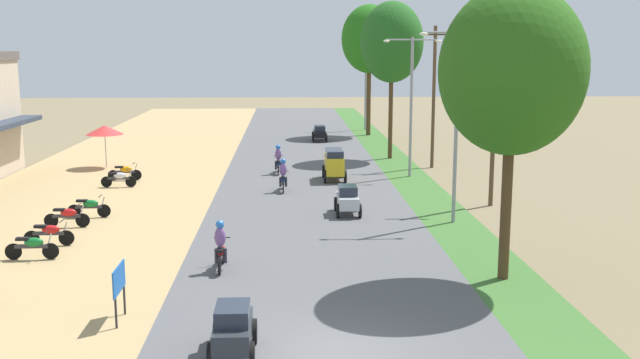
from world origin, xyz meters
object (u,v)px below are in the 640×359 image
Objects in this scene: car_van_yellow at (334,163)px; motorbike_ahead_third at (278,160)px; parked_motorbike_fourth at (89,206)px; car_hatchback_charcoal at (233,328)px; parked_motorbike_third at (67,215)px; utility_pole_far at (434,95)px; motorbike_ahead_second at (283,176)px; parked_motorbike_fifth at (119,178)px; median_tree_nearest at (512,71)px; streetlamp_near at (457,113)px; median_tree_third at (369,39)px; streetlamp_far at (366,81)px; motorbike_foreground_rider at (221,246)px; street_signboard at (119,283)px; utility_pole_near at (494,107)px; streetlamp_mid at (411,97)px; median_tree_second at (392,42)px; parked_motorbike_second at (50,232)px; car_hatchback_silver at (348,199)px; parked_motorbike_nearest at (32,245)px; car_sedan_black at (320,132)px; vendor_umbrella at (105,130)px.

motorbike_ahead_third is (-3.02, 2.21, -0.17)m from car_van_yellow.
parked_motorbike_fourth is 0.90× the size of car_hatchback_charcoal.
parked_motorbike_third is 1.00× the size of motorbike_ahead_third.
utility_pole_far reaches higher than motorbike_ahead_second.
parked_motorbike_third is 1.00× the size of parked_motorbike_fifth.
median_tree_nearest reaches higher than motorbike_ahead_second.
streetlamp_near reaches higher than parked_motorbike_third.
median_tree_third is 5.21m from streetlamp_far.
parked_motorbike_fifth is (-0.28, 6.81, 0.00)m from parked_motorbike_fourth.
median_tree_third is 38.15m from motorbike_foreground_rider.
utility_pole_near reaches higher than street_signboard.
streetlamp_mid is at bearing 30.11° from motorbike_ahead_second.
motorbike_foreground_rider is at bearing -117.72° from streetlamp_mid.
motorbike_ahead_second is (-6.84, -10.79, -6.56)m from median_tree_second.
motorbike_ahead_third reaches higher than parked_motorbike_second.
median_tree_second is at bearing 75.42° from car_hatchback_charcoal.
median_tree_nearest reaches higher than car_van_yellow.
streetlamp_near reaches higher than car_hatchback_silver.
car_hatchback_charcoal is at bearing -53.80° from parked_motorbike_second.
streetlamp_mid is 0.91× the size of utility_pole_far.
car_van_yellow is (11.12, 12.68, 0.47)m from parked_motorbike_second.
parked_motorbike_third is 0.17× the size of median_tree_third.
motorbike_ahead_second is (8.41, 11.44, 0.30)m from parked_motorbike_nearest.
motorbike_ahead_second is (-8.89, -7.36, -3.51)m from utility_pole_far.
car_hatchback_charcoal is at bearing -48.33° from parked_motorbike_nearest.
parked_motorbike_third is 0.22× the size of utility_pole_far.
utility_pole_near is 24.33m from car_sedan_black.
median_tree_nearest is at bearing -82.95° from car_sedan_black.
utility_pole_near is 10.70m from motorbike_ahead_second.
car_hatchback_charcoal reaches higher than parked_motorbike_third.
vendor_umbrella reaches higher than motorbike_ahead_second.
street_signboard is 0.17× the size of utility_pole_near.
parked_motorbike_second is 16.87m from car_van_yellow.
parked_motorbike_third is at bearing -138.64° from car_van_yellow.
motorbike_ahead_third is at bearing 24.09° from parked_motorbike_fifth.
streetlamp_near is at bearing -90.00° from streetlamp_mid.
utility_pole_near is 9.92m from car_van_yellow.
motorbike_foreground_rider is (-4.67, -15.96, -0.17)m from car_van_yellow.
streetlamp_far is (0.16, 3.89, -3.45)m from median_tree_third.
streetlamp_far is (-0.00, 34.15, -0.27)m from streetlamp_near.
parked_motorbike_fourth is at bearing -179.66° from car_hatchback_silver.
utility_pole_far reaches higher than motorbike_foreground_rider.
utility_pole_far is (19.46, -0.55, 2.06)m from vendor_umbrella.
streetlamp_mid is at bearing -89.52° from median_tree_third.
street_signboard is 0.83× the size of motorbike_foreground_rider.
motorbike_foreground_rider reaches higher than parked_motorbike_nearest.
vendor_umbrella reaches higher than parked_motorbike_fourth.
motorbike_ahead_second is 1.00× the size of motorbike_ahead_third.
street_signboard is at bearing -119.85° from car_hatchback_silver.
parked_motorbike_third is 11.27m from street_signboard.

